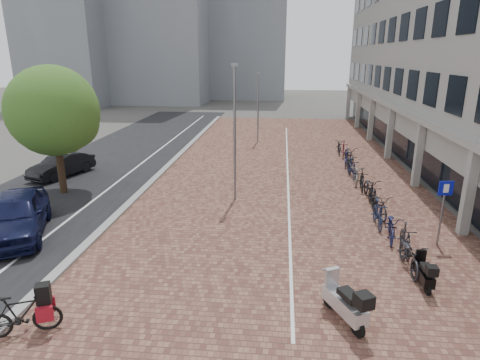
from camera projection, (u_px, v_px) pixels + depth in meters
name	position (u px, v px, depth m)	size (l,w,h in m)	color
ground	(221.00, 276.00, 12.84)	(140.00, 140.00, 0.00)	#474442
plaza_brick	(284.00, 172.00, 24.05)	(14.50, 42.00, 0.04)	brown
street_asphalt	(104.00, 167.00, 25.13)	(8.00, 50.00, 0.03)	black
curb	(166.00, 168.00, 24.73)	(0.35, 42.00, 0.14)	gray
lane_line	(136.00, 168.00, 24.93)	(0.12, 44.00, 0.00)	white
parking_line	(288.00, 172.00, 24.02)	(0.10, 30.00, 0.00)	white
office_building	(474.00, 22.00, 24.30)	(8.40, 40.00, 15.00)	gray
car_navy	(16.00, 215.00, 15.45)	(1.97, 4.91, 1.67)	black
car_dark	(62.00, 165.00, 23.11)	(1.35, 3.88, 1.28)	black
hero_bike	(21.00, 314.00, 9.99)	(1.90, 1.20, 1.30)	black
scooter_front	(344.00, 301.00, 10.46)	(0.57, 1.82, 1.25)	#B7B7BC
scooter_mid	(424.00, 271.00, 12.13)	(0.44, 1.40, 0.96)	black
parking_sign	(443.00, 203.00, 14.35)	(0.51, 0.12, 2.46)	slate
lamp_near	(235.00, 136.00, 18.60)	(0.12, 0.12, 6.20)	gray
lamp_far	(258.00, 109.00, 31.37)	(0.12, 0.12, 5.26)	slate
street_tree	(57.00, 113.00, 19.48)	(4.27, 4.27, 6.21)	#382619
bike_row	(362.00, 181.00, 20.71)	(1.25, 18.10, 1.05)	black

